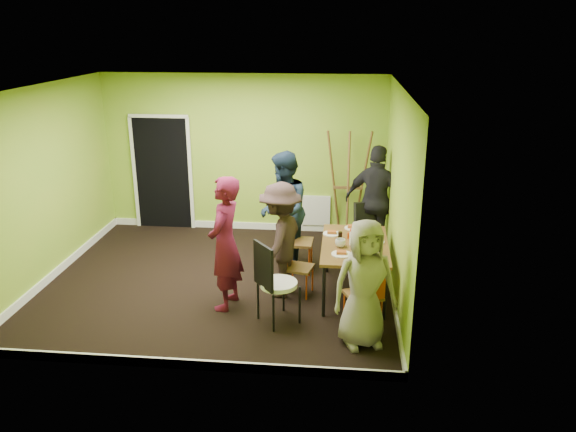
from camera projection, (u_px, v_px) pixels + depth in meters
name	position (u px, v px, depth m)	size (l,w,h in m)	color
ground	(220.00, 281.00, 8.28)	(5.00, 5.00, 0.00)	black
room_walls	(216.00, 216.00, 8.00)	(5.04, 4.54, 2.82)	#82B32E
dining_table	(355.00, 247.00, 7.66)	(0.90, 1.50, 0.75)	black
chair_left_far	(293.00, 236.00, 8.45)	(0.43, 0.43, 1.00)	#C84312
chair_left_near	(295.00, 262.00, 7.75)	(0.42, 0.42, 0.85)	#C84312
chair_back_end	(366.00, 219.00, 8.97)	(0.48, 0.52, 0.90)	#C84312
chair_front_end	(366.00, 291.00, 6.76)	(0.53, 0.53, 0.96)	#C84312
chair_bentwood	(273.00, 279.00, 6.93)	(0.60, 0.59, 1.09)	black
easel	(348.00, 185.00, 9.67)	(0.77, 0.72, 1.93)	brown
plate_near_left	(332.00, 234.00, 7.99)	(0.25, 0.25, 0.01)	white
plate_near_right	(341.00, 254.00, 7.29)	(0.26, 0.26, 0.01)	white
plate_far_back	(352.00, 228.00, 8.22)	(0.22, 0.22, 0.01)	white
plate_far_front	(361.00, 261.00, 7.07)	(0.26, 0.26, 0.01)	white
plate_wall_back	(376.00, 242.00, 7.70)	(0.25, 0.25, 0.01)	white
plate_wall_front	(369.00, 248.00, 7.50)	(0.25, 0.25, 0.01)	white
thermos	(352.00, 238.00, 7.57)	(0.07, 0.07, 0.20)	white
blue_bottle	(369.00, 245.00, 7.33)	(0.08, 0.08, 0.19)	blue
orange_bottle	(349.00, 236.00, 7.81)	(0.04, 0.04, 0.09)	#C84312
glass_mid	(340.00, 235.00, 7.83)	(0.06, 0.06, 0.09)	black
glass_back	(361.00, 230.00, 8.02)	(0.07, 0.07, 0.09)	black
glass_front	(368.00, 256.00, 7.10)	(0.06, 0.06, 0.10)	black
cup_a	(340.00, 243.00, 7.52)	(0.14, 0.14, 0.11)	white
cup_b	(366.00, 241.00, 7.60)	(0.11, 0.11, 0.10)	white
person_standing	(225.00, 243.00, 7.26)	(0.65, 0.43, 1.79)	#530E27
person_left_far	(284.00, 211.00, 8.51)	(0.88, 0.68, 1.81)	#142233
person_left_near	(280.00, 240.00, 7.62)	(1.04, 0.60, 1.61)	#2E1F1E
person_back_end	(377.00, 201.00, 8.95)	(1.06, 0.44, 1.81)	black
person_front_end	(365.00, 284.00, 6.41)	(0.75, 0.49, 1.54)	gray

